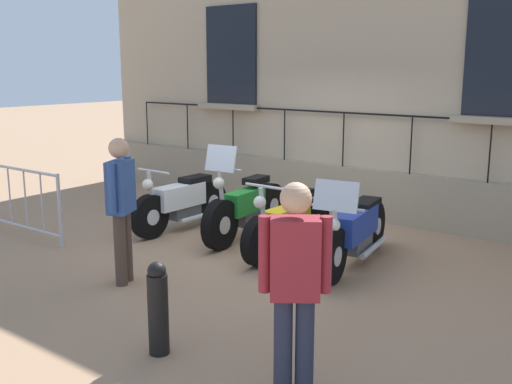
{
  "coord_description": "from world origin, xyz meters",
  "views": [
    {
      "loc": [
        6.65,
        4.94,
        2.5
      ],
      "look_at": [
        0.21,
        0.0,
        0.8
      ],
      "focal_mm": 42.32,
      "sensor_mm": 36.0,
      "label": 1
    }
  ],
  "objects_px": {
    "motorcycle_blue": "(355,231)",
    "motorcycle_green": "(246,209)",
    "pedestrian_standing": "(121,202)",
    "bollard": "(158,308)",
    "crowd_barrier": "(18,199)",
    "motorcycle_white": "(181,203)",
    "pedestrian_walking": "(295,282)",
    "motorcycle_yellow": "(288,226)"
  },
  "relations": [
    {
      "from": "motorcycle_green",
      "to": "bollard",
      "type": "height_order",
      "value": "motorcycle_green"
    },
    {
      "from": "motorcycle_yellow",
      "to": "crowd_barrier",
      "type": "relative_size",
      "value": 0.91
    },
    {
      "from": "motorcycle_white",
      "to": "pedestrian_standing",
      "type": "bearing_deg",
      "value": 28.17
    },
    {
      "from": "motorcycle_green",
      "to": "crowd_barrier",
      "type": "bearing_deg",
      "value": -54.7
    },
    {
      "from": "motorcycle_blue",
      "to": "motorcycle_green",
      "type": "bearing_deg",
      "value": -94.03
    },
    {
      "from": "motorcycle_yellow",
      "to": "motorcycle_blue",
      "type": "height_order",
      "value": "motorcycle_blue"
    },
    {
      "from": "motorcycle_yellow",
      "to": "bollard",
      "type": "xyz_separation_m",
      "value": [
        3.08,
        0.73,
        0.03
      ]
    },
    {
      "from": "crowd_barrier",
      "to": "motorcycle_yellow",
      "type": "bearing_deg",
      "value": 114.6
    },
    {
      "from": "bollard",
      "to": "pedestrian_walking",
      "type": "bearing_deg",
      "value": 92.24
    },
    {
      "from": "motorcycle_yellow",
      "to": "motorcycle_blue",
      "type": "xyz_separation_m",
      "value": [
        -0.13,
        0.94,
        0.05
      ]
    },
    {
      "from": "motorcycle_yellow",
      "to": "crowd_barrier",
      "type": "distance_m",
      "value": 4.09
    },
    {
      "from": "motorcycle_blue",
      "to": "pedestrian_walking",
      "type": "height_order",
      "value": "pedestrian_walking"
    },
    {
      "from": "crowd_barrier",
      "to": "pedestrian_standing",
      "type": "relative_size",
      "value": 1.22
    },
    {
      "from": "crowd_barrier",
      "to": "pedestrian_standing",
      "type": "xyz_separation_m",
      "value": [
        0.38,
        2.81,
        0.41
      ]
    },
    {
      "from": "motorcycle_white",
      "to": "crowd_barrier",
      "type": "bearing_deg",
      "value": -44.21
    },
    {
      "from": "motorcycle_white",
      "to": "crowd_barrier",
      "type": "height_order",
      "value": "crowd_barrier"
    },
    {
      "from": "motorcycle_green",
      "to": "motorcycle_yellow",
      "type": "height_order",
      "value": "motorcycle_green"
    },
    {
      "from": "bollard",
      "to": "pedestrian_standing",
      "type": "distance_m",
      "value": 1.99
    },
    {
      "from": "pedestrian_walking",
      "to": "bollard",
      "type": "bearing_deg",
      "value": -87.76
    },
    {
      "from": "motorcycle_white",
      "to": "motorcycle_green",
      "type": "distance_m",
      "value": 1.11
    },
    {
      "from": "motorcycle_blue",
      "to": "pedestrian_walking",
      "type": "xyz_separation_m",
      "value": [
        3.15,
        1.18,
        0.51
      ]
    },
    {
      "from": "motorcycle_blue",
      "to": "crowd_barrier",
      "type": "relative_size",
      "value": 1.05
    },
    {
      "from": "motorcycle_yellow",
      "to": "pedestrian_walking",
      "type": "bearing_deg",
      "value": 35.12
    },
    {
      "from": "pedestrian_standing",
      "to": "bollard",
      "type": "bearing_deg",
      "value": 58.64
    },
    {
      "from": "pedestrian_standing",
      "to": "motorcycle_blue",
      "type": "bearing_deg",
      "value": 140.23
    },
    {
      "from": "motorcycle_white",
      "to": "crowd_barrier",
      "type": "distance_m",
      "value": 2.42
    },
    {
      "from": "crowd_barrier",
      "to": "pedestrian_standing",
      "type": "height_order",
      "value": "pedestrian_standing"
    },
    {
      "from": "bollard",
      "to": "pedestrian_walking",
      "type": "xyz_separation_m",
      "value": [
        -0.05,
        1.39,
        0.54
      ]
    },
    {
      "from": "motorcycle_green",
      "to": "pedestrian_standing",
      "type": "relative_size",
      "value": 1.22
    },
    {
      "from": "motorcycle_green",
      "to": "motorcycle_white",
      "type": "bearing_deg",
      "value": -77.94
    },
    {
      "from": "motorcycle_yellow",
      "to": "crowd_barrier",
      "type": "xyz_separation_m",
      "value": [
        1.7,
        -3.71,
        0.17
      ]
    },
    {
      "from": "motorcycle_blue",
      "to": "bollard",
      "type": "xyz_separation_m",
      "value": [
        3.21,
        -0.21,
        -0.02
      ]
    },
    {
      "from": "motorcycle_white",
      "to": "pedestrian_standing",
      "type": "xyz_separation_m",
      "value": [
        2.11,
        1.13,
        0.55
      ]
    },
    {
      "from": "motorcycle_green",
      "to": "pedestrian_standing",
      "type": "bearing_deg",
      "value": 0.99
    },
    {
      "from": "motorcycle_blue",
      "to": "pedestrian_standing",
      "type": "xyz_separation_m",
      "value": [
        2.21,
        -1.84,
        0.52
      ]
    },
    {
      "from": "motorcycle_yellow",
      "to": "motorcycle_blue",
      "type": "distance_m",
      "value": 0.95
    },
    {
      "from": "pedestrian_walking",
      "to": "pedestrian_standing",
      "type": "bearing_deg",
      "value": -107.26
    },
    {
      "from": "motorcycle_white",
      "to": "motorcycle_green",
      "type": "xyz_separation_m",
      "value": [
        -0.23,
        1.09,
        0.02
      ]
    },
    {
      "from": "motorcycle_green",
      "to": "motorcycle_blue",
      "type": "distance_m",
      "value": 1.89
    },
    {
      "from": "pedestrian_walking",
      "to": "crowd_barrier",
      "type": "bearing_deg",
      "value": -102.74
    },
    {
      "from": "motorcycle_white",
      "to": "motorcycle_blue",
      "type": "distance_m",
      "value": 2.97
    },
    {
      "from": "motorcycle_white",
      "to": "pedestrian_walking",
      "type": "xyz_separation_m",
      "value": [
        3.05,
        4.16,
        0.54
      ]
    }
  ]
}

